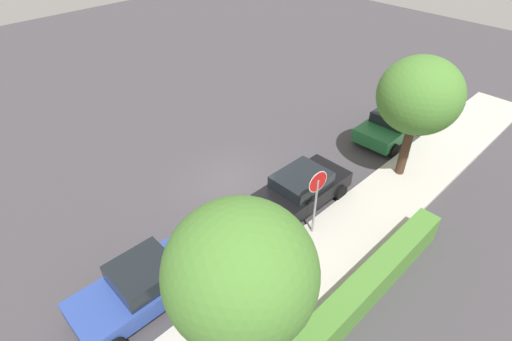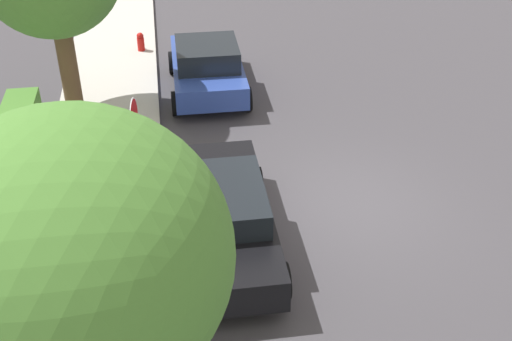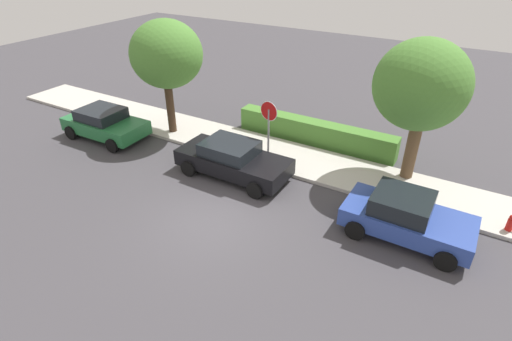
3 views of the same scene
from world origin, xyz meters
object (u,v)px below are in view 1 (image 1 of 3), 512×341
Objects in this scene: stop_sign at (317,193)px; street_tree_near_corner at (241,274)px; parked_car_green at (392,124)px; street_tree_mid_block at (420,96)px; parked_car_black at (299,191)px; parked_car_blue at (140,286)px.

street_tree_near_corner is at bearing 19.70° from stop_sign.
street_tree_mid_block is (2.52, 1.95, 3.06)m from parked_car_green.
parked_car_black is at bearing -120.31° from stop_sign.
parked_car_black reaches higher than parked_car_green.
stop_sign is 2.03m from parked_car_black.
street_tree_near_corner reaches higher than parked_car_green.
parked_car_blue is 0.73× the size of street_tree_near_corner.
street_tree_mid_block reaches higher than stop_sign.
street_tree_near_corner reaches higher than parked_car_black.
parked_car_black is at bearing 176.88° from parked_car_blue.
parked_car_green is 4.42m from street_tree_mid_block.
street_tree_near_corner is 10.49m from street_tree_mid_block.
street_tree_near_corner is 1.02× the size of street_tree_mid_block.
parked_car_blue is (6.71, -0.37, 0.01)m from parked_car_black.
stop_sign is 0.52× the size of street_tree_near_corner.
street_tree_mid_block is at bearing 37.75° from parked_car_green.
stop_sign reaches higher than parked_car_green.
parked_car_green is (-13.76, 0.23, -0.01)m from parked_car_blue.
street_tree_near_corner reaches higher than stop_sign.
parked_car_blue is 0.98× the size of parked_car_green.
stop_sign is at bearing 11.09° from parked_car_green.
street_tree_near_corner is at bearing 7.66° from street_tree_mid_block.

